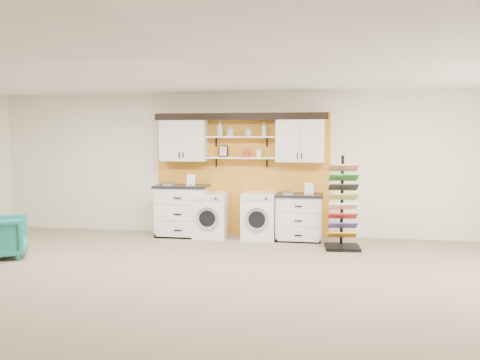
% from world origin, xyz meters
% --- Properties ---
extents(floor, '(10.00, 10.00, 0.00)m').
position_xyz_m(floor, '(0.00, 0.00, 0.00)').
color(floor, gray).
rests_on(floor, ground).
extents(ceiling, '(10.00, 10.00, 0.00)m').
position_xyz_m(ceiling, '(0.00, 0.00, 2.80)').
color(ceiling, white).
rests_on(ceiling, wall_back).
extents(wall_back, '(10.00, 0.00, 10.00)m').
position_xyz_m(wall_back, '(0.00, 4.00, 1.40)').
color(wall_back, silver).
rests_on(wall_back, floor).
extents(accent_panel, '(3.40, 0.07, 2.40)m').
position_xyz_m(accent_panel, '(0.00, 3.96, 1.20)').
color(accent_panel, orange).
rests_on(accent_panel, wall_back).
extents(upper_cabinet_left, '(0.90, 0.35, 0.84)m').
position_xyz_m(upper_cabinet_left, '(-1.13, 3.79, 1.88)').
color(upper_cabinet_left, white).
rests_on(upper_cabinet_left, wall_back).
extents(upper_cabinet_right, '(0.90, 0.35, 0.84)m').
position_xyz_m(upper_cabinet_right, '(1.13, 3.79, 1.88)').
color(upper_cabinet_right, white).
rests_on(upper_cabinet_right, wall_back).
extents(shelf_lower, '(1.32, 0.28, 0.03)m').
position_xyz_m(shelf_lower, '(0.00, 3.80, 1.53)').
color(shelf_lower, white).
rests_on(shelf_lower, wall_back).
extents(shelf_upper, '(1.32, 0.28, 0.03)m').
position_xyz_m(shelf_upper, '(0.00, 3.80, 1.93)').
color(shelf_upper, white).
rests_on(shelf_upper, wall_back).
extents(crown_molding, '(3.30, 0.41, 0.13)m').
position_xyz_m(crown_molding, '(0.00, 3.81, 2.33)').
color(crown_molding, black).
rests_on(crown_molding, wall_back).
extents(picture_frame, '(0.18, 0.02, 0.22)m').
position_xyz_m(picture_frame, '(-0.35, 3.85, 1.66)').
color(picture_frame, black).
rests_on(picture_frame, shelf_lower).
extents(canister_red, '(0.11, 0.11, 0.16)m').
position_xyz_m(canister_red, '(0.10, 3.80, 1.62)').
color(canister_red, red).
rests_on(canister_red, shelf_lower).
extents(canister_cream, '(0.10, 0.10, 0.14)m').
position_xyz_m(canister_cream, '(0.35, 3.80, 1.61)').
color(canister_cream, silver).
rests_on(canister_cream, shelf_lower).
extents(base_cabinet_left, '(1.02, 0.66, 1.00)m').
position_xyz_m(base_cabinet_left, '(-1.13, 3.64, 0.50)').
color(base_cabinet_left, white).
rests_on(base_cabinet_left, floor).
extents(base_cabinet_right, '(0.89, 0.66, 0.87)m').
position_xyz_m(base_cabinet_right, '(1.13, 3.64, 0.44)').
color(base_cabinet_right, white).
rests_on(base_cabinet_right, floor).
extents(washer, '(0.61, 0.71, 0.86)m').
position_xyz_m(washer, '(-0.55, 3.64, 0.43)').
color(washer, white).
rests_on(washer, floor).
extents(dryer, '(0.63, 0.71, 0.88)m').
position_xyz_m(dryer, '(0.38, 3.64, 0.44)').
color(dryer, white).
rests_on(dryer, floor).
extents(sample_rack, '(0.61, 0.52, 1.61)m').
position_xyz_m(sample_rack, '(1.90, 3.05, 0.52)').
color(sample_rack, black).
rests_on(sample_rack, floor).
extents(armchair, '(0.97, 0.97, 0.66)m').
position_xyz_m(armchair, '(-3.53, 1.60, 0.33)').
color(armchair, '#1C8076').
rests_on(armchair, floor).
extents(soap_bottle_a, '(0.14, 0.14, 0.30)m').
position_xyz_m(soap_bottle_a, '(-0.41, 3.80, 2.09)').
color(soap_bottle_a, silver).
rests_on(soap_bottle_a, shelf_upper).
extents(soap_bottle_b, '(0.12, 0.12, 0.19)m').
position_xyz_m(soap_bottle_b, '(-0.20, 3.80, 2.04)').
color(soap_bottle_b, silver).
rests_on(soap_bottle_b, shelf_upper).
extents(soap_bottle_c, '(0.18, 0.18, 0.17)m').
position_xyz_m(soap_bottle_c, '(0.14, 3.80, 2.03)').
color(soap_bottle_c, silver).
rests_on(soap_bottle_c, shelf_upper).
extents(soap_bottle_d, '(0.14, 0.14, 0.26)m').
position_xyz_m(soap_bottle_d, '(0.45, 3.80, 2.08)').
color(soap_bottle_d, silver).
rests_on(soap_bottle_d, shelf_upper).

